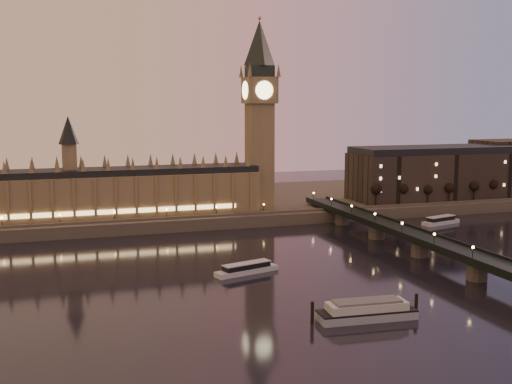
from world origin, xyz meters
TOP-DOWN VIEW (x-y plane):
  - ground at (0.00, 0.00)m, footprint 700.00×700.00m
  - far_embankment at (30.00, 165.00)m, footprint 560.00×130.00m
  - palace_of_westminster at (-40.12, 120.99)m, footprint 180.00×26.62m
  - big_ben at (53.99, 120.99)m, footprint 17.68×17.68m
  - westminster_bridge at (91.61, 0.00)m, footprint 13.20×260.00m
  - city_block at (194.94, 130.93)m, footprint 155.00×45.00m
  - bare_tree_0 at (120.65, 109.00)m, footprint 5.67×5.67m
  - bare_tree_1 at (136.14, 109.00)m, footprint 5.67×5.67m
  - bare_tree_2 at (151.62, 109.00)m, footprint 5.67×5.67m
  - bare_tree_3 at (167.11, 109.00)m, footprint 5.67×5.67m
  - bare_tree_4 at (182.59, 109.00)m, footprint 5.67×5.67m
  - bare_tree_5 at (198.07, 109.00)m, footprint 5.67×5.67m
  - cruise_boat_a at (14.37, 15.79)m, footprint 26.42×12.76m
  - cruise_boat_b at (142.41, 79.18)m, footprint 24.32×12.23m
  - moored_barge at (33.44, -45.16)m, footprint 34.59×10.49m

SIDE VIEW (x-z plane):
  - ground at x=0.00m, z-range 0.00..0.00m
  - cruise_boat_a at x=14.37m, z-range -0.25..3.90m
  - cruise_boat_b at x=142.41m, z-range -0.26..4.10m
  - moored_barge at x=33.44m, z-range -0.50..5.86m
  - far_embankment at x=30.00m, z-range 0.00..6.00m
  - westminster_bridge at x=91.61m, z-range -2.13..13.17m
  - bare_tree_0 at x=120.65m, z-range 8.83..20.35m
  - bare_tree_1 at x=136.14m, z-range 8.83..20.35m
  - bare_tree_2 at x=151.62m, z-range 8.83..20.35m
  - bare_tree_3 at x=167.11m, z-range 8.83..20.35m
  - bare_tree_4 at x=182.59m, z-range 8.83..20.35m
  - bare_tree_5 at x=198.07m, z-range 8.83..20.35m
  - palace_of_westminster at x=-40.12m, z-range -4.29..47.71m
  - city_block at x=194.94m, z-range 5.24..39.24m
  - big_ben at x=53.99m, z-range 11.95..115.95m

